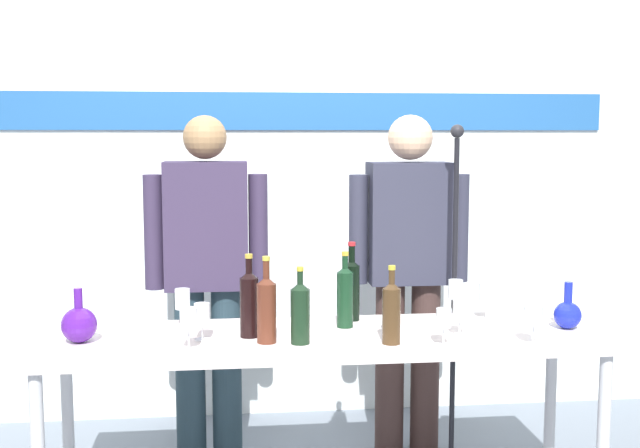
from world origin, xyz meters
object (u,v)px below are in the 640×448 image
wine_bottle_0 (249,302)px  microphone_stand (453,356)px  presenter_left (207,269)px  wine_glass_left_1 (182,300)px  wine_glass_right_0 (456,290)px  presenter_right (409,263)px  wine_bottle_5 (345,295)px  wine_glass_left_2 (188,319)px  wine_glass_right_3 (444,319)px  wine_glass_right_4 (486,293)px  wine_bottle_3 (352,287)px  wine_glass_left_0 (202,315)px  wine_bottle_4 (300,311)px  decanter_blue_right (568,314)px  wine_bottle_1 (266,307)px  wine_bottle_2 (391,311)px  wine_glass_right_2 (533,316)px  wine_glass_right_1 (460,311)px  display_table (324,349)px  decanter_blue_left (79,324)px

wine_bottle_0 → microphone_stand: size_ratio=0.21×
presenter_left → wine_bottle_0: size_ratio=4.96×
wine_glass_left_1 → wine_glass_right_0: wine_glass_right_0 is taller
presenter_right → wine_bottle_5: size_ratio=5.20×
wine_glass_left_2 → wine_glass_right_3: size_ratio=1.11×
wine_glass_left_2 → wine_glass_right_4: 1.30m
presenter_right → wine_glass_left_2: presenter_right is taller
wine_bottle_3 → wine_bottle_5: wine_bottle_3 is taller
wine_bottle_0 → wine_glass_left_0: size_ratio=2.29×
wine_glass_left_1 → wine_glass_right_0: (1.17, 0.03, 0.01)m
wine_bottle_4 → wine_glass_left_0: bearing=165.5°
presenter_left → wine_glass_right_0: size_ratio=9.91×
decanter_blue_right → wine_bottle_3: bearing=163.9°
wine_bottle_1 → wine_glass_right_0: size_ratio=2.03×
wine_glass_right_3 → wine_bottle_2: bearing=166.0°
wine_bottle_2 → presenter_right: bearing=72.8°
wine_bottle_2 → microphone_stand: 0.76m
wine_bottle_0 → wine_glass_left_1: wine_bottle_0 is taller
presenter_left → wine_glass_right_2: size_ratio=11.09×
wine_glass_left_1 → wine_glass_left_2: bearing=-83.3°
wine_glass_right_2 → wine_glass_right_1: bearing=145.0°
display_table → wine_bottle_1: bearing=-155.0°
wine_glass_right_3 → display_table: bearing=152.2°
presenter_right → wine_glass_right_3: size_ratio=11.53×
wine_bottle_0 → wine_glass_left_2: (-0.23, -0.16, -0.03)m
display_table → wine_glass_left_0: size_ratio=15.59×
wine_glass_right_4 → microphone_stand: (-0.09, 0.19, -0.33)m
presenter_left → wine_bottle_1: 0.76m
wine_bottle_1 → wine_bottle_5: wine_bottle_1 is taller
presenter_left → wine_bottle_3: presenter_left is taller
wine_bottle_4 → wine_glass_right_0: wine_bottle_4 is taller
wine_bottle_1 → wine_bottle_3: bearing=41.1°
presenter_left → wine_glass_left_2: presenter_left is taller
wine_bottle_0 → wine_glass_right_1: size_ratio=2.36×
decanter_blue_left → wine_glass_right_2: (1.72, -0.22, 0.04)m
wine_glass_right_3 → decanter_blue_right: bearing=19.0°
wine_bottle_2 → wine_glass_left_2: bearing=-180.0°
decanter_blue_right → wine_glass_left_0: size_ratio=1.35×
wine_glass_left_0 → wine_glass_right_4: 1.22m
display_table → wine_bottle_0: size_ratio=6.81×
wine_glass_right_4 → display_table: bearing=-166.6°
wine_bottle_4 → wine_glass_right_1: size_ratio=2.12×
presenter_left → wine_glass_left_1: (-0.09, -0.41, -0.06)m
wine_glass_right_4 → wine_glass_right_2: bearing=-83.5°
presenter_left → microphone_stand: presenter_left is taller
wine_glass_right_1 → microphone_stand: microphone_stand is taller
wine_bottle_3 → wine_glass_left_0: 0.68m
presenter_right → microphone_stand: 0.49m
wine_bottle_1 → microphone_stand: size_ratio=0.21×
wine_bottle_4 → wine_bottle_2: bearing=-6.9°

